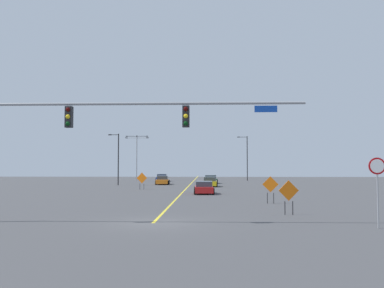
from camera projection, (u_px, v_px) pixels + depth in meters
ground at (153, 223)px, 20.38m from camera, size 173.44×173.44×0.00m
road_centre_stripe at (192, 183)px, 68.46m from camera, size 0.16×96.36×0.01m
traffic_signal_assembly at (79, 123)px, 20.76m from camera, size 17.48×0.44×6.32m
stop_sign at (377, 179)px, 18.79m from camera, size 0.76×0.07×3.15m
street_lamp_near_right at (246, 156)px, 79.64m from camera, size 1.93×0.24×8.39m
street_lamp_near_left at (137, 154)px, 81.22m from camera, size 4.54×0.24×8.34m
street_lamp_mid_right at (137, 153)px, 83.41m from camera, size 4.44×0.24×8.81m
street_lamp_far_left at (118, 157)px, 60.60m from camera, size 1.54×0.24×7.42m
construction_sign_right_shoulder at (270, 186)px, 31.14m from camera, size 1.19×0.13×2.00m
construction_sign_median_near at (289, 193)px, 23.95m from camera, size 1.16×0.17×1.96m
construction_sign_median_far at (142, 179)px, 49.52m from camera, size 1.27×0.30×1.99m
car_orange_mid at (163, 180)px, 62.98m from camera, size 2.11×4.45×1.28m
car_yellow_distant at (210, 182)px, 56.46m from camera, size 2.08×4.07×1.30m
car_red_far at (204, 188)px, 41.89m from camera, size 2.08×4.22×1.25m
car_green_approaching at (211, 179)px, 66.63m from camera, size 2.26×3.89×1.32m
car_blue_near at (162, 178)px, 75.84m from camera, size 2.08×4.41×1.32m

